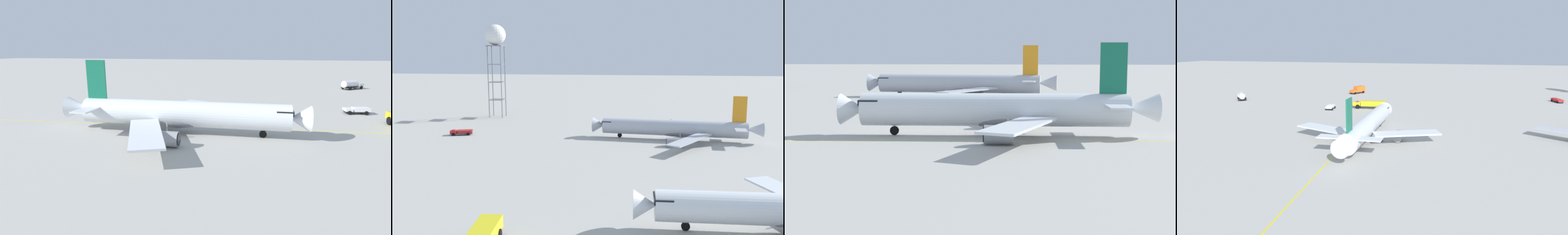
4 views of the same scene
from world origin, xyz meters
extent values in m
plane|color=#ADAAA3|center=(0.00, 0.00, 0.00)|extent=(600.00, 600.00, 0.00)
cylinder|color=silver|center=(4.83, -0.27, 3.17)|extent=(32.31, 4.32, 4.00)
cone|color=silver|center=(-12.51, -0.44, 3.17)|extent=(3.04, 3.83, 3.80)
cone|color=silver|center=(22.47, -0.09, 3.47)|extent=(4.03, 3.44, 3.40)
cube|color=black|center=(-10.31, -0.42, 4.07)|extent=(2.43, 3.42, 0.70)
ellipsoid|color=slate|center=(6.45, -0.25, 2.07)|extent=(11.65, 3.71, 2.20)
cube|color=#146B4C|center=(19.03, -0.13, 8.22)|extent=(3.20, 0.27, 6.09)
cube|color=silver|center=(19.07, -3.56, 3.97)|extent=(2.65, 5.30, 0.20)
cube|color=silver|center=(19.00, 3.31, 3.97)|extent=(2.65, 5.30, 0.20)
cube|color=silver|center=(7.75, -9.22, 2.47)|extent=(8.79, 14.50, 0.28)
cube|color=silver|center=(7.58, 8.74, 2.47)|extent=(9.01, 14.47, 0.28)
cylinder|color=gray|center=(5.55, -7.14, 1.17)|extent=(3.24, 2.14, 2.11)
cylinder|color=black|center=(3.88, -7.16, 1.17)|extent=(0.17, 1.80, 1.79)
cylinder|color=gray|center=(5.41, 6.62, 1.17)|extent=(3.24, 2.14, 2.11)
cylinder|color=black|center=(3.75, 6.61, 1.17)|extent=(0.17, 1.80, 1.79)
cylinder|color=#9EA0A5|center=(-7.43, -0.39, 1.51)|extent=(0.20, 0.20, 1.92)
cylinder|color=black|center=(-7.43, -0.39, 0.55)|extent=(1.10, 0.31, 1.10)
cylinder|color=#9EA0A5|center=(6.48, -3.65, 1.51)|extent=(0.20, 0.20, 1.92)
cylinder|color=black|center=(6.48, -3.65, 0.55)|extent=(1.10, 0.31, 1.10)
cylinder|color=#9EA0A5|center=(6.41, 3.15, 1.51)|extent=(0.20, 0.20, 1.92)
cylinder|color=black|center=(6.41, 3.15, 0.55)|extent=(1.10, 0.31, 1.10)
cylinder|color=#B2B7C1|center=(-4.53, 54.26, 2.96)|extent=(35.15, 7.65, 3.96)
cone|color=#B2B7C1|center=(-23.09, 56.24, 2.96)|extent=(3.38, 4.06, 3.76)
cone|color=#B2B7C1|center=(14.33, 52.24, 3.26)|extent=(4.34, 3.77, 3.37)
cube|color=black|center=(-20.90, 56.01, 3.86)|extent=(2.74, 3.60, 0.70)
ellipsoid|color=slate|center=(-2.79, 54.07, 1.88)|extent=(12.88, 4.88, 2.18)
cube|color=orange|center=(10.76, 52.63, 8.05)|extent=(3.21, 0.58, 6.20)
cube|color=#B2B7C1|center=(10.39, 49.17, 3.76)|extent=(3.16, 5.61, 0.20)
cube|color=#B2B7C1|center=(11.13, 56.08, 3.76)|extent=(3.16, 5.61, 0.20)
cube|color=#B2B7C1|center=(-1.75, 43.73, 2.27)|extent=(11.51, 15.68, 0.28)
cube|color=#B2B7C1|center=(0.41, 63.97, 2.27)|extent=(8.68, 16.56, 0.28)
cylinder|color=gray|center=(-4.65, 46.51, 0.83)|extent=(4.12, 2.79, 2.39)
cylinder|color=black|center=(-6.64, 46.72, 0.83)|extent=(0.36, 2.03, 2.03)
cylinder|color=gray|center=(-3.01, 61.86, 0.83)|extent=(4.12, 2.79, 2.39)
cylinder|color=black|center=(-5.00, 62.07, 0.83)|extent=(0.36, 2.03, 2.03)
cylinder|color=#9EA0A5|center=(-17.73, 55.67, 1.41)|extent=(0.20, 0.20, 1.72)
cylinder|color=black|center=(-17.73, 55.67, 0.55)|extent=(1.13, 0.42, 1.10)
cylinder|color=#9EA0A5|center=(-3.15, 50.71, 1.41)|extent=(0.20, 0.20, 1.72)
cylinder|color=black|center=(-3.15, 50.71, 0.55)|extent=(1.13, 0.42, 1.10)
cylinder|color=#9EA0A5|center=(-2.43, 57.44, 1.41)|extent=(0.20, 0.20, 1.72)
cylinder|color=black|center=(-2.43, 57.44, 0.55)|extent=(1.13, 0.42, 1.10)
cube|color=yellow|center=(10.56, -4.18, 0.00)|extent=(127.67, 8.70, 0.01)
camera|label=1|loc=(-6.11, 43.60, 13.14)|focal=27.41mm
camera|label=2|loc=(-13.98, -53.00, 22.73)|focal=40.05mm
camera|label=3|loc=(7.01, -70.19, 10.64)|focal=53.35mm
camera|label=4|loc=(76.28, 18.45, 20.68)|focal=31.33mm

